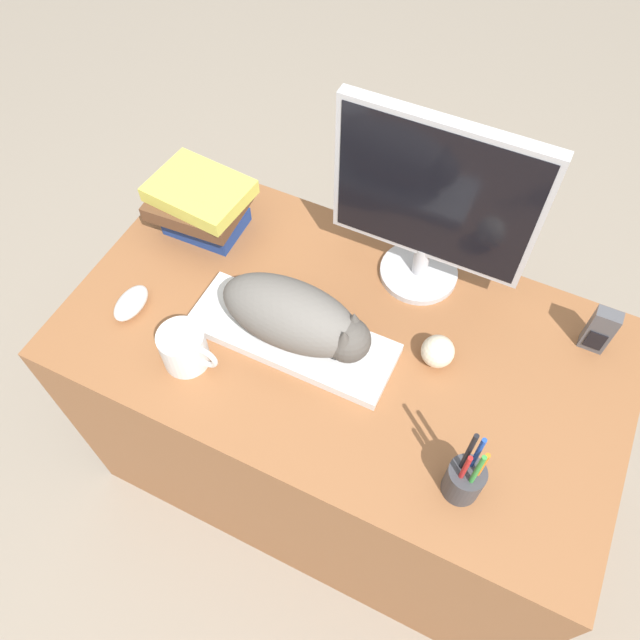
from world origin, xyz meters
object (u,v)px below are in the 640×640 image
cat (297,317)px  coffee_mug (185,348)px  book_stack (201,205)px  computer_mouse (131,303)px  phone (600,330)px  baseball (438,351)px  monitor (433,202)px  pen_cup (465,479)px  keyboard (292,337)px

cat → coffee_mug: 0.24m
book_stack → computer_mouse: bearing=-93.8°
cat → book_stack: cat is taller
cat → book_stack: (-0.36, 0.20, -0.02)m
phone → coffee_mug: bearing=-151.7°
baseball → monitor: bearing=120.1°
cat → computer_mouse: size_ratio=3.25×
pen_cup → keyboard: bearing=160.2°
monitor → phone: size_ratio=3.69×
keyboard → computer_mouse: (-0.36, -0.08, 0.01)m
phone → pen_cup: bearing=-109.6°
computer_mouse → pen_cup: size_ratio=0.47×
phone → baseball: bearing=-147.9°
pen_cup → book_stack: size_ratio=0.94×
computer_mouse → coffee_mug: size_ratio=0.78×
baseball → coffee_mug: bearing=-154.1°
phone → monitor: bearing=177.5°
pen_cup → baseball: 0.28m
baseball → phone: 0.34m
monitor → computer_mouse: (-0.54, -0.37, -0.22)m
monitor → keyboard: bearing=-122.5°
monitor → book_stack: monitor is taller
keyboard → cat: (0.02, -0.00, 0.08)m
monitor → computer_mouse: monitor is taller
coffee_mug → computer_mouse: bearing=162.2°
cat → pen_cup: bearing=-20.5°
coffee_mug → phone: bearing=28.3°
monitor → computer_mouse: size_ratio=4.28×
monitor → baseball: 0.31m
computer_mouse → coffee_mug: 0.20m
book_stack → monitor: bearing=9.6°
book_stack → phone: bearing=4.4°
monitor → book_stack: size_ratio=1.87×
cat → pen_cup: 0.45m
computer_mouse → book_stack: bearing=86.2°
baseball → phone: (0.29, 0.18, 0.02)m
computer_mouse → pen_cup: (0.79, -0.07, 0.03)m
cat → phone: (0.57, 0.27, -0.04)m
pen_cup → baseball: (-0.14, 0.24, -0.02)m
cat → coffee_mug: bearing=-143.5°
keyboard → baseball: 0.31m
book_stack → keyboard: bearing=-30.1°
cat → baseball: bearing=17.4°
baseball → book_stack: size_ratio=0.30×
phone → book_stack: size_ratio=0.51×
cat → monitor: monitor is taller
keyboard → coffee_mug: size_ratio=3.48×
cat → pen_cup: pen_cup is taller
cat → pen_cup: (0.42, -0.16, -0.04)m
keyboard → computer_mouse: computer_mouse is taller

